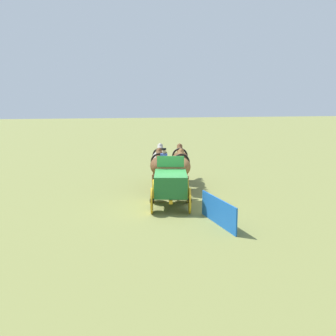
{
  "coord_description": "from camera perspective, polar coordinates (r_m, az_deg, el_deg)",
  "views": [
    {
      "loc": [
        -17.59,
        4.44,
        4.97
      ],
      "look_at": [
        4.2,
        -0.9,
        1.2
      ],
      "focal_mm": 41.73,
      "sensor_mm": 36.0,
      "label": 1
    }
  ],
  "objects": [
    {
      "name": "ground_plane",
      "position": [
        18.81,
        0.38,
        -5.78
      ],
      "size": [
        220.0,
        220.0,
        0.0
      ],
      "primitive_type": "plane",
      "color": "olive"
    },
    {
      "name": "draft_horse_rear_off",
      "position": [
        22.0,
        2.02,
        0.15
      ],
      "size": [
        3.16,
        1.47,
        2.25
      ],
      "color": "brown",
      "rests_on": "ground"
    },
    {
      "name": "show_wagon",
      "position": [
        18.69,
        0.36,
        -2.28
      ],
      "size": [
        5.46,
        2.49,
        2.69
      ],
      "color": "#236B2D",
      "rests_on": "ground"
    },
    {
      "name": "draft_horse_lead_near",
      "position": [
        24.56,
        -1.22,
        1.25
      ],
      "size": [
        2.98,
        1.39,
        2.31
      ],
      "color": "#9E998E",
      "rests_on": "ground"
    },
    {
      "name": "draft_horse_lead_off",
      "position": [
        24.56,
        1.81,
        1.19
      ],
      "size": [
        3.07,
        1.46,
        2.28
      ],
      "color": "brown",
      "rests_on": "ground"
    },
    {
      "name": "sponsor_banner",
      "position": [
        16.25,
        7.34,
        -6.32
      ],
      "size": [
        3.2,
        0.31,
        1.1
      ],
      "primitive_type": "cube",
      "rotation": [
        0.0,
        0.0,
        0.08
      ],
      "color": "#1959B2",
      "rests_on": "ground"
    },
    {
      "name": "draft_horse_rear_near",
      "position": [
        21.99,
        -1.37,
        0.26
      ],
      "size": [
        2.98,
        1.39,
        2.31
      ],
      "color": "brown",
      "rests_on": "ground"
    }
  ]
}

